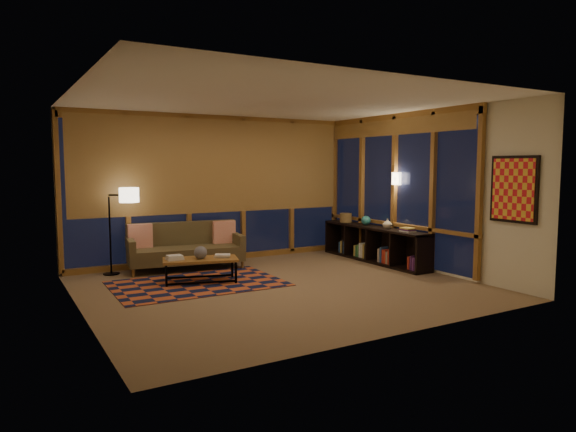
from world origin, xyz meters
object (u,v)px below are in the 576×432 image
floor_lamp (110,231)px  bookshelf (374,244)px  coffee_table (201,270)px  sofa (186,247)px

floor_lamp → bookshelf: size_ratio=0.55×
coffee_table → floor_lamp: size_ratio=0.78×
sofa → floor_lamp: 1.26m
sofa → coffee_table: size_ratio=1.71×
sofa → coffee_table: (-0.14, -1.09, -0.21)m
coffee_table → bookshelf: bearing=16.8°
sofa → bookshelf: 3.43m
coffee_table → floor_lamp: 1.76m
sofa → coffee_table: sofa is taller
floor_lamp → bookshelf: (4.47, -1.29, -0.39)m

